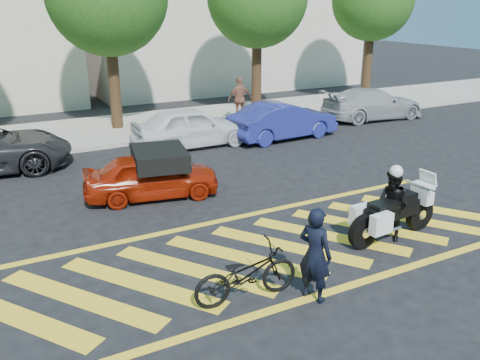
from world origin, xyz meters
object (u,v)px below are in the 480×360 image
bicycle (246,274)px  parked_mid_right (191,127)px  officer_bike (315,254)px  police_motorcycle (392,213)px  parked_right (283,121)px  red_convertible (151,176)px  parked_far_right (373,104)px  officer_moto (393,206)px

bicycle → parked_mid_right: (3.05, 9.78, 0.22)m
officer_bike → police_motorcycle: officer_bike is taller
bicycle → parked_right: bearing=-32.5°
police_motorcycle → red_convertible: 6.28m
bicycle → red_convertible: size_ratio=0.55×
red_convertible → parked_right: (6.45, 3.59, 0.10)m
parked_mid_right → officer_bike: bearing=169.7°
parked_right → parked_far_right: 5.50m
parked_mid_right → police_motorcycle: bearing=-173.4°
officer_moto → parked_mid_right: bearing=-178.5°
police_motorcycle → parked_mid_right: (-0.97, 9.12, 0.12)m
officer_moto → officer_bike: bearing=-72.5°
parked_mid_right → parked_right: (3.54, -0.59, -0.03)m
bicycle → officer_moto: 4.07m
parked_right → parked_far_right: (5.40, 1.06, -0.02)m
officer_moto → parked_right: bearing=158.7°
red_convertible → police_motorcycle: bearing=-131.1°
officer_moto → red_convertible: (-3.86, 4.93, -0.19)m
officer_bike → parked_mid_right: 10.49m
officer_moto → red_convertible: 6.27m
police_motorcycle → parked_right: size_ratio=0.60×
parked_far_right → police_motorcycle: bearing=144.9°
officer_moto → bicycle: bearing=-85.0°
officer_bike → parked_right: bearing=-52.9°
officer_bike → officer_moto: size_ratio=1.10×
officer_moto → parked_mid_right: size_ratio=0.37×
police_motorcycle → parked_far_right: bearing=45.8°
officer_bike → officer_moto: 3.16m
police_motorcycle → officer_moto: (-0.02, 0.00, 0.18)m
bicycle → parked_far_right: bearing=-46.3°
police_motorcycle → red_convertible: size_ratio=0.72×
parked_right → red_convertible: bearing=115.2°
parked_mid_right → officer_moto: bearing=-173.5°
parked_mid_right → bicycle: bearing=163.2°
officer_bike → bicycle: officer_bike is taller
officer_bike → bicycle: 1.25m
bicycle → parked_far_right: 15.77m
red_convertible → parked_far_right: bearing=-57.9°
police_motorcycle → officer_bike: bearing=-162.6°
bicycle → police_motorcycle: 4.08m
red_convertible → officer_bike: bearing=-160.7°
officer_bike → red_convertible: 6.19m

